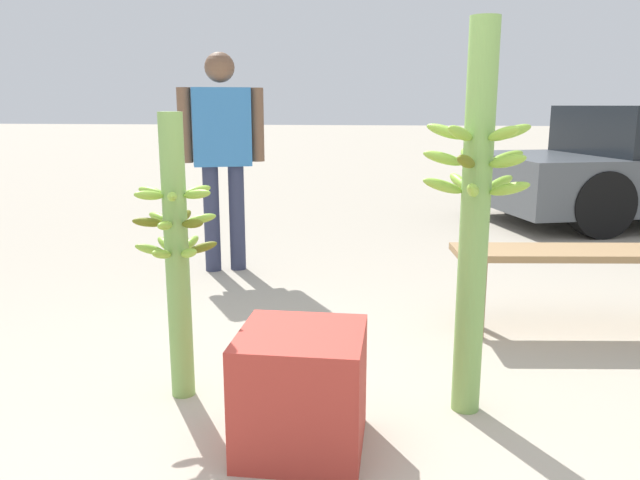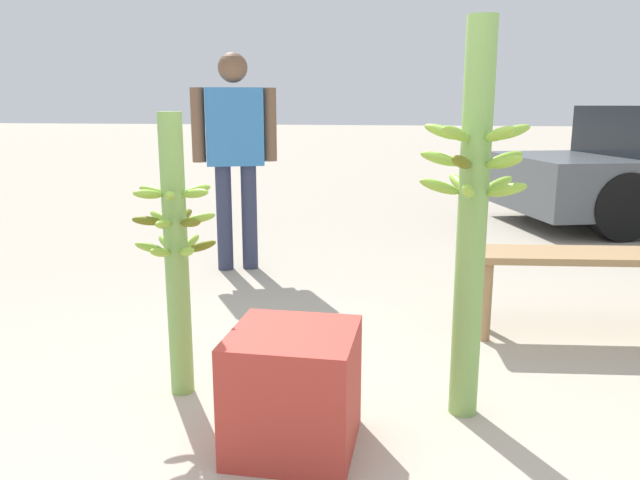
# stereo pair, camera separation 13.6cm
# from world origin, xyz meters

# --- Properties ---
(ground_plane) EXTENTS (80.00, 80.00, 0.00)m
(ground_plane) POSITION_xyz_m (0.00, 0.00, 0.00)
(ground_plane) COLOR #A89E8C
(banana_stalk_left) EXTENTS (0.37, 0.37, 1.29)m
(banana_stalk_left) POSITION_xyz_m (-0.63, 0.50, 0.68)
(banana_stalk_left) COLOR #7AA851
(banana_stalk_left) RESTS_ON ground_plane
(banana_stalk_center) EXTENTS (0.45, 0.45, 1.66)m
(banana_stalk_center) POSITION_xyz_m (0.65, 0.52, 0.88)
(banana_stalk_center) COLOR #7AA851
(banana_stalk_center) RESTS_ON ground_plane
(vendor_person) EXTENTS (0.66, 0.34, 1.71)m
(vendor_person) POSITION_xyz_m (-1.06, 2.71, 1.02)
(vendor_person) COLOR #2D334C
(vendor_person) RESTS_ON ground_plane
(market_bench) EXTENTS (1.49, 0.53, 0.50)m
(market_bench) POSITION_xyz_m (1.39, 1.62, 0.42)
(market_bench) COLOR #99754C
(market_bench) RESTS_ON ground_plane
(produce_crate) EXTENTS (0.48, 0.48, 0.48)m
(produce_crate) POSITION_xyz_m (-0.02, 0.12, 0.24)
(produce_crate) COLOR #B2382D
(produce_crate) RESTS_ON ground_plane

